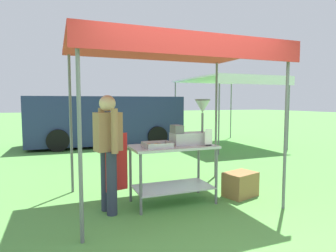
{
  "coord_description": "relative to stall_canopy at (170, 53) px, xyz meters",
  "views": [
    {
      "loc": [
        -1.55,
        -2.75,
        1.53
      ],
      "look_at": [
        0.06,
        1.37,
        1.15
      ],
      "focal_mm": 30.79,
      "sensor_mm": 36.0,
      "label": 1
    }
  ],
  "objects": [
    {
      "name": "van_navy",
      "position": [
        0.03,
        6.2,
        -1.36
      ],
      "size": [
        5.18,
        2.23,
        1.69
      ],
      "color": "navy",
      "rests_on": "ground"
    },
    {
      "name": "menu_sign",
      "position": [
        0.49,
        -0.3,
        -1.26
      ],
      "size": [
        0.13,
        0.05,
        0.25
      ],
      "color": "black",
      "rests_on": "donut_cart"
    },
    {
      "name": "donut_fryer",
      "position": [
        0.32,
        -0.08,
        -1.14
      ],
      "size": [
        0.62,
        0.28,
        0.69
      ],
      "color": "#B7B7BC",
      "rests_on": "donut_cart"
    },
    {
      "name": "donut_tray",
      "position": [
        -0.27,
        -0.16,
        -1.35
      ],
      "size": [
        0.4,
        0.33,
        0.07
      ],
      "color": "#B7B7BC",
      "rests_on": "donut_cart"
    },
    {
      "name": "ground_plane",
      "position": [
        -0.06,
        4.73,
        -2.24
      ],
      "size": [
        70.0,
        70.0,
        0.0
      ],
      "primitive_type": "plane",
      "color": "#519342"
    },
    {
      "name": "donut_cart",
      "position": [
        -0.0,
        -0.1,
        -1.61
      ],
      "size": [
        1.26,
        0.67,
        0.87
      ],
      "color": "#B7B7BC",
      "rests_on": "ground"
    },
    {
      "name": "supply_crate",
      "position": [
        1.13,
        -0.22,
        -2.05
      ],
      "size": [
        0.59,
        0.49,
        0.39
      ],
      "color": "olive",
      "rests_on": "ground"
    },
    {
      "name": "vendor",
      "position": [
        -0.96,
        -0.13,
        -1.34
      ],
      "size": [
        0.47,
        0.54,
        1.61
      ],
      "color": "#2D3347",
      "rests_on": "ground"
    },
    {
      "name": "neighbour_tent",
      "position": [
        3.93,
        4.55,
        -0.01
      ],
      "size": [
        2.71,
        3.39,
        2.31
      ],
      "color": "slate",
      "rests_on": "ground"
    },
    {
      "name": "stall_canopy",
      "position": [
        0.0,
        0.0,
        0.0
      ],
      "size": [
        2.97,
        2.09,
        2.33
      ],
      "color": "slate",
      "rests_on": "ground"
    }
  ]
}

